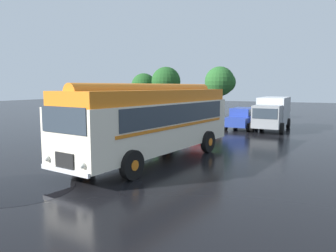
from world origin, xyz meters
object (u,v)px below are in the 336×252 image
car_near_left (204,117)px  vintage_bus (154,119)px  box_van (272,112)px  car_mid_left (242,118)px

car_near_left → vintage_bus: bearing=-80.8°
vintage_bus → car_near_left: (-2.04, 12.64, -1.05)m
car_near_left → box_van: bearing=6.3°
car_near_left → car_mid_left: bearing=2.6°
car_mid_left → vintage_bus: bearing=-95.0°
vintage_bus → box_van: size_ratio=1.78×
car_near_left → car_mid_left: 3.16m
vintage_bus → car_near_left: size_ratio=2.38×
vintage_bus → car_mid_left: vintage_bus is taller
vintage_bus → car_mid_left: 12.87m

